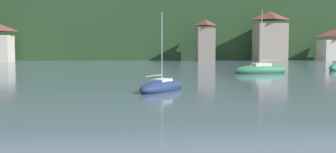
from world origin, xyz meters
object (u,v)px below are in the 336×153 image
at_px(sailboat_mid_5, 162,87).
at_px(sailboat_far_6, 261,70).
at_px(shore_building_westcentral, 205,41).
at_px(shore_building_central, 270,37).
at_px(shore_building_eastcentral, 334,45).

bearing_deg(sailboat_mid_5, sailboat_far_6, 0.25).
distance_m(shore_building_westcentral, shore_building_central, 15.37).
xyz_separation_m(shore_building_eastcentral, sailboat_far_6, (-31.86, -42.57, -3.16)).
bearing_deg(shore_building_central, shore_building_westcentral, -177.42).
bearing_deg(shore_building_central, sailboat_mid_5, -116.33).
height_order(shore_building_westcentral, shore_building_eastcentral, shore_building_westcentral).
bearing_deg(shore_building_westcentral, sailboat_far_6, -91.66).
bearing_deg(shore_building_eastcentral, sailboat_far_6, -126.82).
bearing_deg(sailboat_far_6, shore_building_eastcentral, -139.13).
relative_size(shore_building_westcentral, sailboat_mid_5, 1.52).
bearing_deg(shore_building_central, sailboat_far_6, -111.12).
relative_size(shore_building_eastcentral, sailboat_mid_5, 1.18).
bearing_deg(sailboat_mid_5, shore_building_central, 10.40).
relative_size(shore_building_westcentral, sailboat_far_6, 1.15).
height_order(shore_building_westcentral, sailboat_mid_5, shore_building_westcentral).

